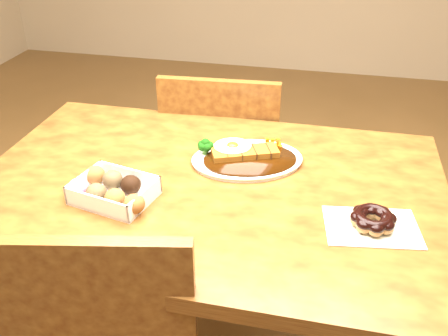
% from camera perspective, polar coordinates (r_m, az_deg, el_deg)
% --- Properties ---
extents(table, '(1.20, 0.80, 0.75)m').
position_cam_1_polar(table, '(1.33, -1.85, -5.33)').
color(table, '#451E0D').
rests_on(table, ground).
extents(chair_far, '(0.45, 0.45, 0.87)m').
position_cam_1_polar(chair_far, '(1.88, 0.03, 0.15)').
color(chair_far, '#451E0D').
rests_on(chair_far, ground).
extents(katsu_curry_plate, '(0.35, 0.30, 0.06)m').
position_cam_1_polar(katsu_curry_plate, '(1.36, 2.43, 1.28)').
color(katsu_curry_plate, white).
rests_on(katsu_curry_plate, table).
extents(donut_box, '(0.22, 0.18, 0.05)m').
position_cam_1_polar(donut_box, '(1.23, -12.71, -2.42)').
color(donut_box, white).
rests_on(donut_box, table).
extents(pon_de_ring, '(0.23, 0.17, 0.04)m').
position_cam_1_polar(pon_de_ring, '(1.16, 16.66, -5.71)').
color(pon_de_ring, silver).
rests_on(pon_de_ring, table).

